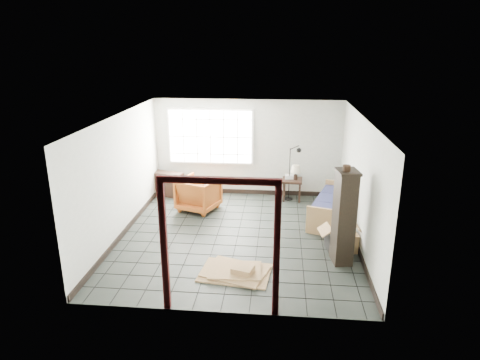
# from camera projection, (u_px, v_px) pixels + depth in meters

# --- Properties ---
(ground) EXTENTS (5.50, 5.50, 0.00)m
(ground) POSITION_uv_depth(u_px,v_px,m) (238.00, 236.00, 9.28)
(ground) COLOR black
(ground) RESTS_ON ground
(room_shell) EXTENTS (5.02, 5.52, 2.61)m
(room_shell) POSITION_uv_depth(u_px,v_px,m) (238.00, 161.00, 8.78)
(room_shell) COLOR #A6ACA5
(room_shell) RESTS_ON ground
(window_panel) EXTENTS (2.32, 0.08, 1.52)m
(window_panel) POSITION_uv_depth(u_px,v_px,m) (210.00, 137.00, 11.43)
(window_panel) COLOR silver
(window_panel) RESTS_ON ground
(doorway_trim) EXTENTS (1.80, 0.08, 2.20)m
(doorway_trim) POSITION_uv_depth(u_px,v_px,m) (219.00, 230.00, 6.29)
(doorway_trim) COLOR #330B0C
(doorway_trim) RESTS_ON ground
(futon_sofa) EXTENTS (1.36, 2.22, 0.92)m
(futon_sofa) POSITION_uv_depth(u_px,v_px,m) (336.00, 206.00, 10.08)
(futon_sofa) COLOR olive
(futon_sofa) RESTS_ON ground
(armchair) EXTENTS (1.12, 1.09, 0.91)m
(armchair) POSITION_uv_depth(u_px,v_px,m) (199.00, 192.00, 10.61)
(armchair) COLOR #944E15
(armchair) RESTS_ON ground
(side_table) EXTENTS (0.54, 0.54, 0.57)m
(side_table) POSITION_uv_depth(u_px,v_px,m) (292.00, 183.00, 11.30)
(side_table) COLOR black
(side_table) RESTS_ON ground
(table_lamp) EXTENTS (0.28, 0.28, 0.40)m
(table_lamp) POSITION_uv_depth(u_px,v_px,m) (296.00, 170.00, 11.12)
(table_lamp) COLOR black
(table_lamp) RESTS_ON side_table
(projector) EXTENTS (0.27, 0.22, 0.09)m
(projector) POSITION_uv_depth(u_px,v_px,m) (290.00, 177.00, 11.32)
(projector) COLOR silver
(projector) RESTS_ON side_table
(floor_lamp) EXTENTS (0.41, 0.26, 1.50)m
(floor_lamp) POSITION_uv_depth(u_px,v_px,m) (294.00, 171.00, 11.16)
(floor_lamp) COLOR black
(floor_lamp) RESTS_ON ground
(console_shelf) EXTENTS (0.90, 0.57, 0.65)m
(console_shelf) POSITION_uv_depth(u_px,v_px,m) (168.00, 184.00, 11.64)
(console_shelf) COLOR black
(console_shelf) RESTS_ON ground
(tall_shelf) EXTENTS (0.45, 0.55, 1.83)m
(tall_shelf) POSITION_uv_depth(u_px,v_px,m) (344.00, 217.00, 7.93)
(tall_shelf) COLOR black
(tall_shelf) RESTS_ON ground
(pot) EXTENTS (0.18, 0.18, 0.11)m
(pot) POSITION_uv_depth(u_px,v_px,m) (347.00, 168.00, 7.60)
(pot) COLOR black
(pot) RESTS_ON tall_shelf
(open_box) EXTENTS (0.98, 0.58, 0.52)m
(open_box) POSITION_uv_depth(u_px,v_px,m) (341.00, 241.00, 8.64)
(open_box) COLOR olive
(open_box) RESTS_ON ground
(cardboard_pile) EXTENTS (1.35, 1.11, 0.18)m
(cardboard_pile) POSITION_uv_depth(u_px,v_px,m) (236.00, 271.00, 7.76)
(cardboard_pile) COLOR olive
(cardboard_pile) RESTS_ON ground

